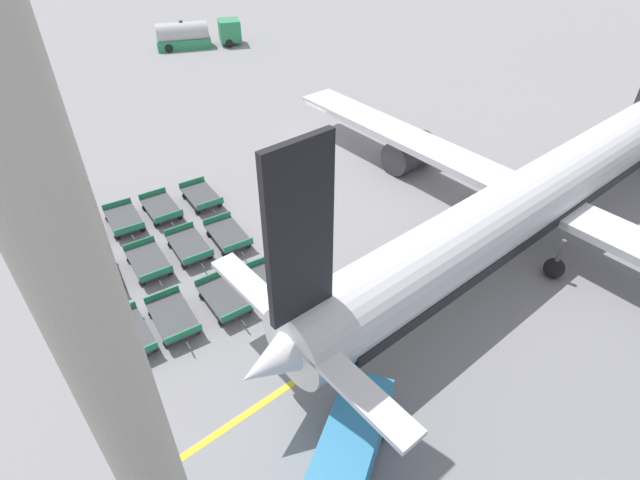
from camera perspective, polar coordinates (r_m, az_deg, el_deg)
ground_plane at (r=40.61m, az=-0.58°, el=11.88°), size 500.00×500.00×0.00m
airplane at (r=30.94m, az=25.21°, el=5.55°), size 39.92×41.94×11.60m
fuel_tanker_secondary at (r=63.44m, az=-14.21°, el=21.73°), size 6.13×9.74×3.02m
service_van at (r=18.97m, az=3.32°, el=-22.91°), size 4.29×5.54×2.27m
baggage_dolly_row_near_col_a at (r=32.08m, az=-25.72°, el=1.01°), size 3.86×2.01×0.92m
baggage_dolly_row_near_col_b at (r=28.21m, az=-23.76°, el=-3.80°), size 3.90×2.23×0.92m
baggage_dolly_row_near_col_c at (r=24.61m, az=-21.02°, el=-10.10°), size 3.87×2.01×0.92m
baggage_dolly_row_mid_a_col_a at (r=32.01m, az=-21.49°, el=2.21°), size 3.89×2.13×0.92m
baggage_dolly_row_mid_a_col_b at (r=28.25m, az=-19.02°, el=-2.34°), size 3.88×2.06×0.92m
baggage_dolly_row_mid_a_col_c at (r=24.75m, az=-16.44°, el=-8.46°), size 3.88×2.09×0.92m
baggage_dolly_row_mid_b_col_a at (r=32.31m, az=-17.69°, el=3.52°), size 3.87×2.04×0.92m
baggage_dolly_row_mid_b_col_b at (r=28.70m, az=-14.73°, el=-0.64°), size 3.88×2.07×0.92m
baggage_dolly_row_mid_b_col_c at (r=25.12m, az=-10.86°, el=-6.50°), size 3.86×1.99×0.92m
baggage_dolly_row_far_col_a at (r=32.81m, az=-13.41°, el=4.92°), size 3.87×2.05×0.92m
baggage_dolly_row_far_col_b at (r=29.04m, az=-10.48°, el=0.59°), size 3.88×2.10×0.92m
baggage_dolly_row_far_col_c at (r=25.57m, az=-5.97°, el=-4.94°), size 3.89×2.15×0.92m
apron_light_mast at (r=4.79m, az=-20.51°, el=-19.72°), size 2.00×0.70×24.60m
stand_guidance_stripe at (r=26.43m, az=12.60°, el=-5.53°), size 0.54×28.93×0.01m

